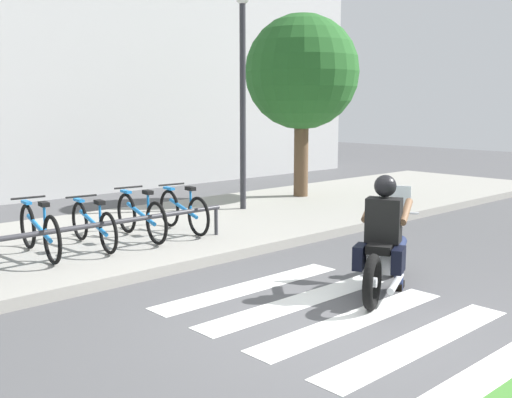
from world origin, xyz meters
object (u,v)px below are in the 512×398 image
object	(u,v)px
street_lamp	(243,82)
rider	(385,226)
motorcycle	(385,254)
bicycle_5	(141,216)
tree_near_rack	(302,73)
bike_rack	(56,233)
bicycle_3	(39,231)
bicycle_4	(93,225)
bicycle_6	(183,211)

from	to	relation	value
street_lamp	rider	bearing A→B (deg)	-113.37
motorcycle	bicycle_5	bearing A→B (deg)	104.02
street_lamp	tree_near_rack	distance (m)	2.19
bike_rack	tree_near_rack	distance (m)	7.48
bike_rack	bicycle_3	bearing A→B (deg)	89.96
rider	bicycle_4	distance (m)	4.31
rider	bicycle_4	world-z (taller)	rider
motorcycle	bike_rack	bearing A→B (deg)	127.91
rider	bicycle_3	xyz separation A→B (m)	(-2.54, 3.94, -0.31)
tree_near_rack	rider	bearing A→B (deg)	-128.66
street_lamp	tree_near_rack	world-z (taller)	street_lamp
street_lamp	bicycle_4	bearing A→B (deg)	-165.30
motorcycle	bike_rack	distance (m)	4.25
rider	bicycle_6	xyz separation A→B (m)	(-0.09, 3.94, -0.32)
rider	bicycle_3	bearing A→B (deg)	122.81
rider	street_lamp	world-z (taller)	street_lamp
motorcycle	street_lamp	bearing A→B (deg)	67.22
bicycle_3	tree_near_rack	bearing A→B (deg)	11.72
bicycle_4	bicycle_6	bearing A→B (deg)	-0.05
bicycle_4	tree_near_rack	bearing A→B (deg)	13.25
rider	bike_rack	size ratio (longest dim) A/B	0.26
bike_rack	motorcycle	bearing A→B (deg)	-52.09
bicycle_5	bike_rack	bearing A→B (deg)	-161.28
bicycle_4	tree_near_rack	xyz separation A→B (m)	(6.00, 1.41, 2.46)
bicycle_3	bicycle_6	xyz separation A→B (m)	(2.45, -0.00, -0.01)
motorcycle	bicycle_3	distance (m)	4.70
rider	street_lamp	size ratio (longest dim) A/B	0.32
motorcycle	bike_rack	xyz separation A→B (m)	(-2.61, 3.35, 0.12)
bicycle_4	bicycle_3	bearing A→B (deg)	-179.91
bicycle_5	tree_near_rack	distance (m)	5.90
rider	tree_near_rack	distance (m)	7.17
bicycle_5	bike_rack	distance (m)	1.73
bicycle_4	motorcycle	bearing A→B (deg)	-65.36
motorcycle	street_lamp	xyz separation A→B (m)	(2.07, 4.92, 2.22)
bike_rack	street_lamp	xyz separation A→B (m)	(4.68, 1.57, 2.11)
bike_rack	tree_near_rack	bearing A→B (deg)	16.10
bicycle_3	bike_rack	distance (m)	0.56
bicycle_4	bicycle_5	xyz separation A→B (m)	(0.82, -0.00, 0.02)
tree_near_rack	bicycle_3	bearing A→B (deg)	-168.28
bicycle_6	tree_near_rack	bearing A→B (deg)	17.94
bicycle_5	bicycle_6	size ratio (longest dim) A/B	1.07
tree_near_rack	bicycle_4	bearing A→B (deg)	-166.75
bicycle_6	street_lamp	distance (m)	3.27
motorcycle	tree_near_rack	distance (m)	7.22
rider	bike_rack	distance (m)	4.23
motorcycle	bicycle_4	xyz separation A→B (m)	(-1.79, 3.91, 0.03)
street_lamp	bicycle_5	bearing A→B (deg)	-161.57
bicycle_4	tree_near_rack	size ratio (longest dim) A/B	0.40
bicycle_5	bike_rack	xyz separation A→B (m)	(-1.63, -0.55, 0.06)
rider	bicycle_3	world-z (taller)	rider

